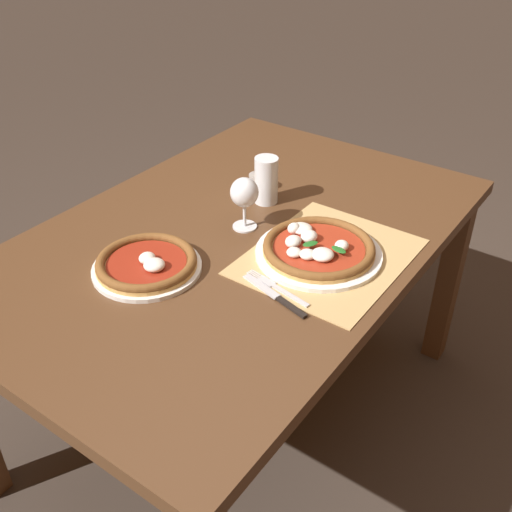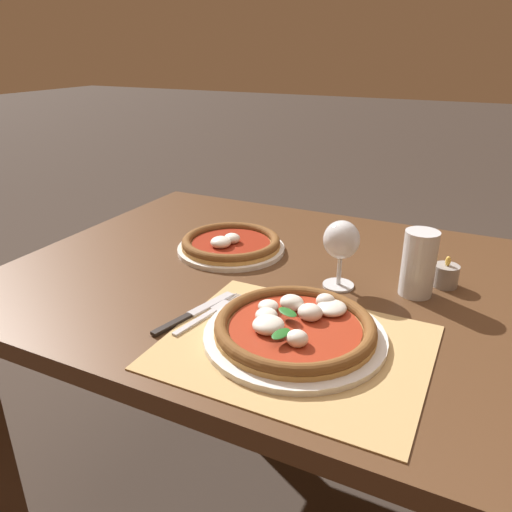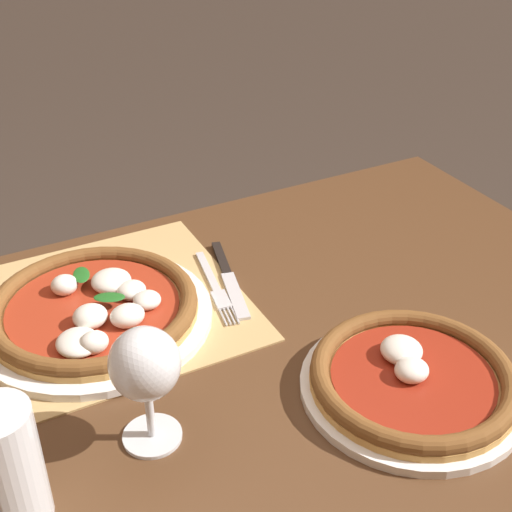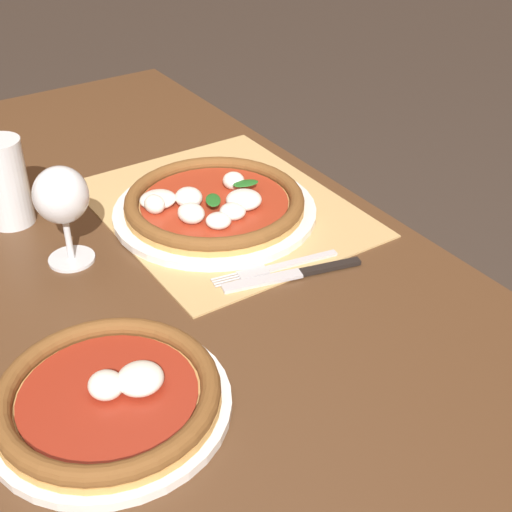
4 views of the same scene
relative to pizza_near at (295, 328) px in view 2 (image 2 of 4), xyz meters
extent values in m
cube|color=#4C301C|center=(-0.03, 0.25, -0.04)|extent=(1.49, 0.99, 0.04)
cube|color=#4C301C|center=(-0.72, 0.68, -0.41)|extent=(0.07, 0.07, 0.70)
cube|color=tan|center=(0.01, -0.03, -0.02)|extent=(0.46, 0.38, 0.00)
cylinder|color=silver|center=(0.00, 0.00, -0.01)|extent=(0.34, 0.34, 0.01)
cylinder|color=tan|center=(0.00, 0.00, 0.00)|extent=(0.30, 0.30, 0.01)
torus|color=brown|center=(0.00, 0.00, 0.01)|extent=(0.30, 0.30, 0.02)
cylinder|color=maroon|center=(0.00, 0.00, 0.00)|extent=(0.24, 0.24, 0.00)
ellipsoid|color=silver|center=(-0.06, 0.00, 0.01)|extent=(0.04, 0.04, 0.02)
ellipsoid|color=silver|center=(0.03, 0.09, 0.02)|extent=(0.04, 0.03, 0.03)
ellipsoid|color=silver|center=(0.03, -0.06, 0.02)|extent=(0.04, 0.04, 0.03)
ellipsoid|color=silver|center=(-0.07, 0.03, 0.01)|extent=(0.04, 0.04, 0.02)
ellipsoid|color=silver|center=(-0.03, 0.06, 0.02)|extent=(0.05, 0.04, 0.03)
ellipsoid|color=silver|center=(0.04, 0.08, 0.01)|extent=(0.06, 0.06, 0.02)
ellipsoid|color=silver|center=(0.02, 0.04, 0.02)|extent=(0.05, 0.04, 0.03)
ellipsoid|color=silver|center=(-0.04, -0.04, 0.02)|extent=(0.06, 0.06, 0.03)
ellipsoid|color=#1E5B1E|center=(-0.02, 0.01, 0.02)|extent=(0.05, 0.04, 0.00)
ellipsoid|color=#1E5B1E|center=(0.00, -0.06, 0.02)|extent=(0.03, 0.05, 0.00)
cylinder|color=silver|center=(-0.31, 0.32, -0.02)|extent=(0.28, 0.28, 0.01)
cylinder|color=tan|center=(-0.31, 0.32, -0.01)|extent=(0.26, 0.26, 0.01)
torus|color=brown|center=(-0.31, 0.32, 0.00)|extent=(0.26, 0.26, 0.02)
cylinder|color=maroon|center=(-0.31, 0.32, 0.00)|extent=(0.21, 0.21, 0.00)
ellipsoid|color=silver|center=(-0.31, 0.32, 0.01)|extent=(0.04, 0.04, 0.03)
ellipsoid|color=silver|center=(-0.32, 0.29, 0.01)|extent=(0.05, 0.05, 0.03)
cylinder|color=silver|center=(0.01, 0.25, -0.02)|extent=(0.07, 0.07, 0.00)
cylinder|color=silver|center=(0.01, 0.25, 0.01)|extent=(0.01, 0.01, 0.06)
ellipsoid|color=silver|center=(0.01, 0.25, 0.09)|extent=(0.08, 0.08, 0.08)
ellipsoid|color=#AD5B14|center=(0.01, 0.25, 0.08)|extent=(0.07, 0.07, 0.05)
cylinder|color=silver|center=(0.17, 0.28, 0.05)|extent=(0.07, 0.07, 0.15)
cylinder|color=black|center=(0.17, 0.28, 0.03)|extent=(0.07, 0.07, 0.12)
cylinder|color=silver|center=(0.17, 0.28, 0.10)|extent=(0.07, 0.07, 0.02)
cube|color=#B7B7BC|center=(-0.19, -0.04, -0.02)|extent=(0.03, 0.12, 0.00)
cube|color=#B7B7BC|center=(-0.18, 0.04, -0.02)|extent=(0.03, 0.05, 0.00)
cylinder|color=#B7B7BC|center=(-0.16, 0.08, -0.02)|extent=(0.01, 0.04, 0.00)
cylinder|color=#B7B7BC|center=(-0.17, 0.08, -0.02)|extent=(0.01, 0.04, 0.00)
cylinder|color=#B7B7BC|center=(-0.18, 0.08, -0.02)|extent=(0.01, 0.04, 0.00)
cylinder|color=#B7B7BC|center=(-0.18, 0.08, -0.02)|extent=(0.01, 0.04, 0.00)
cube|color=black|center=(-0.23, -0.06, -0.02)|extent=(0.04, 0.10, 0.01)
cube|color=#B7B7BC|center=(-0.20, 0.04, -0.02)|extent=(0.05, 0.12, 0.00)
cylinder|color=gray|center=(0.22, 0.35, 0.00)|extent=(0.06, 0.06, 0.05)
cylinder|color=silver|center=(0.22, 0.35, -0.01)|extent=(0.04, 0.04, 0.03)
ellipsoid|color=#F9C64C|center=(0.22, 0.35, 0.04)|extent=(0.01, 0.01, 0.02)
camera|label=1|loc=(-1.17, -0.64, 0.87)|focal=42.00mm
camera|label=2|loc=(0.28, -0.74, 0.48)|focal=35.00mm
camera|label=3|loc=(0.17, 0.83, 0.60)|focal=50.00mm
camera|label=4|loc=(-0.89, 0.50, 0.58)|focal=50.00mm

